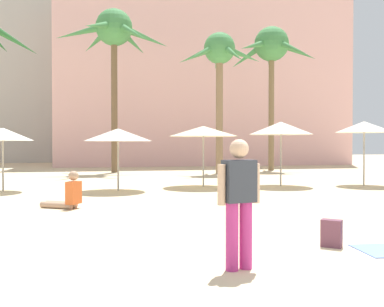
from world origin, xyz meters
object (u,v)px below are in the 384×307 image
backpack (332,234)px  person_mid_right (239,198)px  cafe_umbrella_4 (364,127)px  person_mid_left (67,195)px  palm_tree_far_left (114,35)px  palm_tree_center (219,58)px  cafe_umbrella_6 (118,135)px  cafe_umbrella_0 (281,128)px  cafe_umbrella_1 (3,134)px  palm_tree_left (272,50)px  cafe_umbrella_5 (203,131)px

backpack → person_mid_right: bearing=156.8°
cafe_umbrella_4 → person_mid_left: bearing=-159.5°
palm_tree_far_left → person_mid_left: palm_tree_far_left is taller
person_mid_right → person_mid_left: bearing=-170.0°
palm_tree_center → cafe_umbrella_6: 10.87m
cafe_umbrella_0 → backpack: bearing=-108.8°
cafe_umbrella_1 → person_mid_right: size_ratio=1.31×
palm_tree_center → person_mid_right: (-4.61, -17.94, -5.45)m
cafe_umbrella_0 → cafe_umbrella_1: 9.98m
cafe_umbrella_6 → person_mid_left: size_ratio=2.26×
palm_tree_far_left → palm_tree_left: bearing=2.3°
cafe_umbrella_4 → backpack: bearing=-125.6°
cafe_umbrella_0 → cafe_umbrella_6: 6.20m
palm_tree_far_left → cafe_umbrella_4: (9.27, -9.98, -5.55)m
cafe_umbrella_5 → cafe_umbrella_6: (-3.20, -0.84, -0.17)m
palm_tree_center → cafe_umbrella_4: size_ratio=3.12×
backpack → cafe_umbrella_1: bearing=75.8°
cafe_umbrella_4 → person_mid_left: 11.67m
palm_tree_center → cafe_umbrella_1: palm_tree_center is taller
palm_tree_far_left → cafe_umbrella_0: palm_tree_far_left is taller
cafe_umbrella_1 → cafe_umbrella_4: 13.23m
cafe_umbrella_4 → backpack: (-6.48, -9.04, -2.07)m
cafe_umbrella_6 → cafe_umbrella_4: bearing=0.3°
cafe_umbrella_0 → cafe_umbrella_1: cafe_umbrella_0 is taller
cafe_umbrella_1 → cafe_umbrella_4: (13.22, -0.44, 0.34)m
palm_tree_far_left → backpack: palm_tree_far_left is taller
cafe_umbrella_0 → cafe_umbrella_6: size_ratio=1.05×
palm_tree_far_left → cafe_umbrella_4: bearing=-47.1°
person_mid_left → backpack: bearing=161.0°
palm_tree_far_left → person_mid_right: 21.10m
palm_tree_far_left → person_mid_left: 15.97m
palm_tree_far_left → backpack: bearing=-81.6°
palm_tree_left → cafe_umbrella_0: (-3.60, -9.90, -5.26)m
cafe_umbrella_5 → person_mid_left: (-4.57, -4.83, -1.77)m
cafe_umbrella_5 → palm_tree_left: bearing=55.5°
cafe_umbrella_1 → person_mid_left: bearing=-61.4°
cafe_umbrella_6 → person_mid_left: cafe_umbrella_6 is taller
palm_tree_far_left → cafe_umbrella_5: bearing=-71.6°
cafe_umbrella_6 → backpack: 9.61m
cafe_umbrella_0 → person_mid_right: bearing=-115.7°
cafe_umbrella_1 → palm_tree_far_left: bearing=67.6°
palm_tree_left → person_mid_left: size_ratio=8.64×
palm_tree_far_left → cafe_umbrella_1: size_ratio=4.32×
palm_tree_center → cafe_umbrella_0: bearing=-87.0°
palm_tree_center → backpack: palm_tree_center is taller
cafe_umbrella_0 → cafe_umbrella_4: 3.27m
cafe_umbrella_0 → cafe_umbrella_1: (-9.98, -0.03, -0.28)m
cafe_umbrella_5 → person_mid_right: (-2.03, -10.71, -1.19)m
cafe_umbrella_4 → palm_tree_left: bearing=88.0°
palm_tree_left → cafe_umbrella_1: 17.71m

